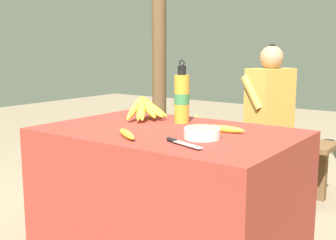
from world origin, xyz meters
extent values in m
cube|color=maroon|center=(0.00, 0.00, 0.34)|extent=(1.30, 0.86, 0.68)
sphere|color=#4C381E|center=(-0.33, 0.19, 0.75)|extent=(0.05, 0.05, 0.05)
ellipsoid|color=gold|center=(-0.31, 0.11, 0.75)|extent=(0.07, 0.20, 0.15)
ellipsoid|color=gold|center=(-0.28, 0.12, 0.75)|extent=(0.14, 0.19, 0.12)
ellipsoid|color=gold|center=(-0.27, 0.12, 0.75)|extent=(0.16, 0.18, 0.14)
ellipsoid|color=gold|center=(-0.26, 0.16, 0.75)|extent=(0.18, 0.09, 0.11)
ellipsoid|color=gold|center=(-0.25, 0.19, 0.74)|extent=(0.19, 0.03, 0.11)
ellipsoid|color=gold|center=(-0.26, 0.21, 0.75)|extent=(0.19, 0.09, 0.13)
ellipsoid|color=gold|center=(-0.28, 0.24, 0.75)|extent=(0.13, 0.15, 0.13)
ellipsoid|color=gold|center=(-0.31, 0.26, 0.75)|extent=(0.08, 0.18, 0.14)
ellipsoid|color=gold|center=(-0.31, 0.26, 0.76)|extent=(0.07, 0.18, 0.15)
cylinder|color=white|center=(0.26, -0.08, 0.70)|extent=(0.17, 0.17, 0.05)
torus|color=white|center=(0.26, -0.08, 0.73)|extent=(0.17, 0.17, 0.01)
cylinder|color=#D1B77A|center=(0.26, -0.08, 0.73)|extent=(0.14, 0.14, 0.01)
cylinder|color=gold|center=(-0.06, 0.21, 0.82)|extent=(0.08, 0.08, 0.27)
cylinder|color=#38844C|center=(-0.06, 0.21, 0.82)|extent=(0.09, 0.09, 0.06)
cylinder|color=black|center=(-0.06, 0.21, 0.98)|extent=(0.05, 0.05, 0.05)
torus|color=black|center=(-0.06, 0.21, 1.02)|extent=(0.04, 0.01, 0.04)
ellipsoid|color=gold|center=(-0.03, -0.28, 0.70)|extent=(0.20, 0.15, 0.04)
ellipsoid|color=gold|center=(0.27, 0.10, 0.70)|extent=(0.22, 0.05, 0.04)
cube|color=#BCBCC1|center=(0.30, -0.27, 0.69)|extent=(0.17, 0.08, 0.00)
cylinder|color=black|center=(0.19, -0.23, 0.69)|extent=(0.06, 0.04, 0.02)
cube|color=brown|center=(-0.18, 1.19, 0.42)|extent=(1.43, 0.32, 0.04)
cube|color=brown|center=(-0.80, 1.07, 0.20)|extent=(0.06, 0.06, 0.41)
cube|color=brown|center=(0.43, 1.07, 0.20)|extent=(0.06, 0.06, 0.41)
cube|color=brown|center=(-0.80, 1.31, 0.20)|extent=(0.06, 0.06, 0.41)
cube|color=brown|center=(0.43, 1.31, 0.20)|extent=(0.06, 0.06, 0.41)
cylinder|color=#564C60|center=(-0.20, 1.14, 0.22)|extent=(0.09, 0.09, 0.44)
cylinder|color=#564C60|center=(-0.08, 1.11, 0.45)|extent=(0.31, 0.17, 0.09)
cylinder|color=#564C60|center=(-0.15, 1.32, 0.22)|extent=(0.09, 0.09, 0.44)
cylinder|color=#564C60|center=(-0.03, 1.29, 0.45)|extent=(0.31, 0.17, 0.09)
cube|color=gold|center=(0.07, 1.16, 0.70)|extent=(0.28, 0.38, 0.51)
cylinder|color=gold|center=(0.00, 1.01, 0.79)|extent=(0.21, 0.12, 0.25)
cylinder|color=gold|center=(0.09, 1.33, 0.79)|extent=(0.21, 0.12, 0.25)
sphere|color=tan|center=(0.07, 1.16, 1.03)|extent=(0.17, 0.17, 0.17)
sphere|color=black|center=(0.07, 1.16, 1.10)|extent=(0.06, 0.06, 0.06)
sphere|color=#4C381E|center=(-0.58, 1.19, 0.50)|extent=(0.04, 0.04, 0.04)
ellipsoid|color=olive|center=(-0.55, 1.12, 0.51)|extent=(0.10, 0.19, 0.13)
ellipsoid|color=olive|center=(-0.53, 1.15, 0.51)|extent=(0.15, 0.14, 0.13)
ellipsoid|color=olive|center=(-0.51, 1.17, 0.50)|extent=(0.21, 0.09, 0.10)
ellipsoid|color=olive|center=(-0.52, 1.21, 0.50)|extent=(0.17, 0.07, 0.10)
ellipsoid|color=olive|center=(-0.53, 1.25, 0.50)|extent=(0.16, 0.16, 0.11)
ellipsoid|color=olive|center=(-0.56, 1.26, 0.50)|extent=(0.08, 0.19, 0.11)
cylinder|color=brown|center=(-1.15, 1.45, 1.23)|extent=(0.13, 0.13, 2.47)
camera|label=1|loc=(1.26, -1.73, 1.09)|focal=45.00mm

